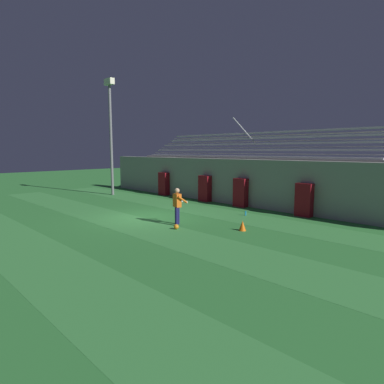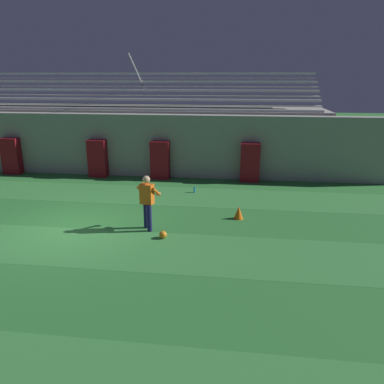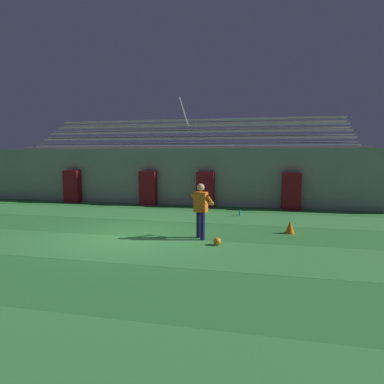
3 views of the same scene
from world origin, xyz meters
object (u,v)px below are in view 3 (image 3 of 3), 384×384
at_px(padding_pillar_gate_left, 148,188).
at_px(traffic_cone, 290,227).
at_px(padding_pillar_far_right, 291,191).
at_px(water_bottle, 240,213).
at_px(padding_pillar_gate_right, 205,189).
at_px(goalkeeper, 201,207).
at_px(padding_pillar_far_left, 72,186).
at_px(soccer_ball, 217,241).

xyz_separation_m(padding_pillar_gate_left, traffic_cone, (6.43, -4.59, -0.63)).
relative_size(padding_pillar_far_right, water_bottle, 7.03).
bearing_deg(padding_pillar_gate_right, goalkeeper, -81.74).
relative_size(padding_pillar_gate_left, padding_pillar_far_right, 1.00).
relative_size(padding_pillar_gate_left, padding_pillar_far_left, 1.00).
xyz_separation_m(padding_pillar_gate_right, soccer_ball, (1.42, -6.41, -0.73)).
height_order(goalkeeper, traffic_cone, goalkeeper).
bearing_deg(padding_pillar_gate_right, water_bottle, -47.48).
relative_size(padding_pillar_far_right, goalkeeper, 1.01).
bearing_deg(padding_pillar_far_left, goalkeeper, -36.18).
height_order(padding_pillar_far_left, padding_pillar_far_right, same).
distance_m(padding_pillar_gate_left, goalkeeper, 6.91).
height_order(padding_pillar_gate_right, padding_pillar_far_right, same).
bearing_deg(water_bottle, padding_pillar_gate_right, 132.52).
bearing_deg(padding_pillar_gate_left, padding_pillar_gate_right, 0.00).
distance_m(padding_pillar_far_right, water_bottle, 3.01).
relative_size(padding_pillar_far_right, soccer_ball, 7.67).
xyz_separation_m(padding_pillar_far_left, padding_pillar_far_right, (11.07, 0.00, 0.00)).
bearing_deg(soccer_ball, goalkeeper, 133.68).
height_order(padding_pillar_gate_left, goalkeeper, padding_pillar_gate_left).
xyz_separation_m(padding_pillar_gate_left, padding_pillar_far_right, (6.86, 0.00, 0.00)).
relative_size(padding_pillar_far_left, padding_pillar_far_right, 1.00).
distance_m(padding_pillar_gate_left, padding_pillar_far_right, 6.86).
height_order(padding_pillar_gate_right, padding_pillar_far_left, same).
xyz_separation_m(padding_pillar_far_left, traffic_cone, (10.63, -4.59, -0.63)).
bearing_deg(padding_pillar_gate_right, padding_pillar_gate_left, 180.00).
bearing_deg(soccer_ball, water_bottle, 85.37).
distance_m(padding_pillar_gate_right, soccer_ball, 6.60).
relative_size(padding_pillar_far_left, water_bottle, 7.03).
bearing_deg(padding_pillar_gate_right, soccer_ball, -77.53).
bearing_deg(padding_pillar_far_left, water_bottle, -12.33).
bearing_deg(padding_pillar_gate_right, traffic_cone, -52.38).
distance_m(padding_pillar_gate_left, water_bottle, 5.11).
distance_m(padding_pillar_far_right, goalkeeper, 6.60).
relative_size(padding_pillar_far_left, traffic_cone, 4.02).
bearing_deg(padding_pillar_gate_left, goalkeeper, -57.23).
xyz_separation_m(padding_pillar_far_right, traffic_cone, (-0.43, -4.59, -0.63)).
distance_m(padding_pillar_gate_right, padding_pillar_far_left, 7.10).
bearing_deg(padding_pillar_far_left, soccer_ball, -36.96).
relative_size(padding_pillar_gate_right, goalkeeper, 1.01).
distance_m(soccer_ball, traffic_cone, 2.79).
height_order(padding_pillar_gate_right, goalkeeper, padding_pillar_gate_right).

